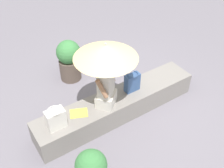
{
  "coord_description": "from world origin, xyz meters",
  "views": [
    {
      "loc": [
        1.98,
        2.81,
        3.52
      ],
      "look_at": [
        0.13,
        0.02,
        0.77
      ],
      "focal_mm": 43.69,
      "sensor_mm": 36.0,
      "label": 1
    }
  ],
  "objects": [
    {
      "name": "handbag_black",
      "position": [
        1.14,
        0.05,
        0.58
      ],
      "size": [
        0.28,
        0.21,
        0.34
      ],
      "color": "silver",
      "rests_on": "stone_bench"
    },
    {
      "name": "tote_bag_canvas",
      "position": [
        -0.31,
        -0.01,
        0.59
      ],
      "size": [
        0.26,
        0.2,
        0.36
      ],
      "color": "#335184",
      "rests_on": "stone_bench"
    },
    {
      "name": "planter_far",
      "position": [
        0.21,
        -1.4,
        0.46
      ],
      "size": [
        0.48,
        0.48,
        0.87
      ],
      "color": "brown",
      "rests_on": "ground"
    },
    {
      "name": "parasol",
      "position": [
        0.21,
        -0.02,
        1.39
      ],
      "size": [
        0.98,
        0.98,
        1.11
      ],
      "color": "#B7B7BC",
      "rests_on": "stone_bench"
    },
    {
      "name": "person_seated",
      "position": [
        0.25,
        0.04,
        0.8
      ],
      "size": [
        0.49,
        0.46,
        0.9
      ],
      "color": "beige",
      "rests_on": "stone_bench"
    },
    {
      "name": "magazine",
      "position": [
        0.74,
        -0.01,
        0.42
      ],
      "size": [
        0.34,
        0.3,
        0.01
      ],
      "primitive_type": "cube",
      "rotation": [
        0.0,
        0.0,
        -0.42
      ],
      "color": "#EAE04C",
      "rests_on": "stone_bench"
    },
    {
      "name": "ground_plane",
      "position": [
        0.0,
        0.0,
        0.0
      ],
      "size": [
        14.0,
        14.0,
        0.0
      ],
      "primitive_type": "plane",
      "color": "slate"
    },
    {
      "name": "stone_bench",
      "position": [
        0.0,
        0.0,
        0.21
      ],
      "size": [
        3.0,
        0.55,
        0.42
      ],
      "primitive_type": "cube",
      "color": "gray",
      "rests_on": "ground"
    }
  ]
}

